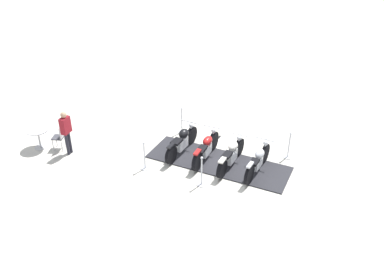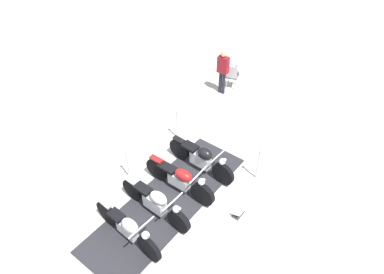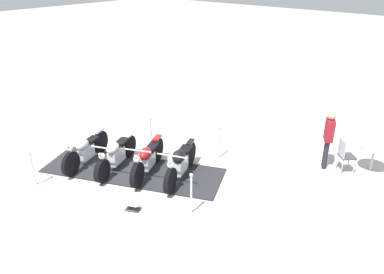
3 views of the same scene
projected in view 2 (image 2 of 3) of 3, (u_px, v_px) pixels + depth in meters
ground_plane at (168, 201)px, 9.22m from camera, size 80.00×80.00×0.00m
display_platform at (168, 201)px, 9.21m from camera, size 5.32×3.54×0.04m
motorcycle_chrome at (128, 228)px, 8.02m from camera, size 0.97×2.08×1.02m
motorcycle_cream at (155, 202)px, 8.61m from camera, size 1.05×2.12×0.95m
motorcycle_maroon at (180, 179)px, 9.18m from camera, size 1.11×2.07×1.01m
motorcycle_black at (201, 158)px, 9.73m from camera, size 1.07×2.14×1.00m
stanchion_right_rear at (257, 169)px, 9.63m from camera, size 0.33×0.33×1.10m
stanchion_left_mid at (128, 169)px, 9.64m from camera, size 0.33×0.33×1.10m
stanchion_left_rear at (177, 130)px, 10.95m from camera, size 0.33×0.33×1.08m
info_placard at (238, 213)px, 8.86m from camera, size 0.41×0.36×0.20m
cafe_table at (237, 64)px, 13.60m from camera, size 0.83×0.83×0.78m
cafe_chair_near_table at (232, 75)px, 13.03m from camera, size 0.57×0.57×0.97m
bystander_person at (223, 69)px, 12.49m from camera, size 0.38×0.46×1.71m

